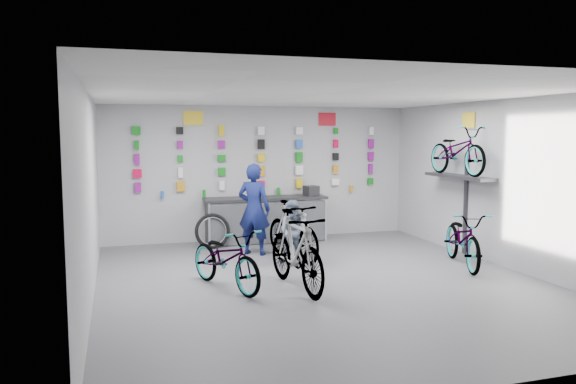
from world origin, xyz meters
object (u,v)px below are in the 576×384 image
object	(u,v)px
bike_center	(296,251)
bike_service	(293,231)
bike_left	(226,258)
customer	(294,232)
counter	(266,220)
clerk	(254,209)
bike_right	(463,239)

from	to	relation	value
bike_center	bike_service	xyz separation A→B (m)	(0.57, 1.96, -0.05)
bike_left	customer	size ratio (longest dim) A/B	1.54
bike_center	customer	size ratio (longest dim) A/B	1.71
bike_center	bike_service	bearing A→B (deg)	68.83
bike_left	customer	xyz separation A→B (m)	(1.51, 1.30, 0.11)
counter	bike_service	bearing A→B (deg)	-88.80
bike_center	bike_service	distance (m)	2.05
counter	customer	xyz separation A→B (m)	(-0.03, -2.15, 0.10)
counter	bike_left	xyz separation A→B (m)	(-1.55, -3.45, -0.01)
bike_left	customer	bearing A→B (deg)	18.72
bike_left	customer	world-z (taller)	customer
bike_left	bike_center	world-z (taller)	bike_center
bike_center	bike_service	world-z (taller)	bike_center
counter	clerk	size ratio (longest dim) A/B	1.49
bike_center	customer	world-z (taller)	bike_center
bike_right	clerk	xyz separation A→B (m)	(-3.37, 2.09, 0.40)
bike_left	clerk	size ratio (longest dim) A/B	1.00
bike_center	bike_right	size ratio (longest dim) A/B	1.04
bike_service	clerk	size ratio (longest dim) A/B	1.03
counter	bike_right	xyz separation A→B (m)	(2.82, -3.25, 0.02)
bike_left	clerk	xyz separation A→B (m)	(1.00, 2.28, 0.43)
counter	bike_left	bearing A→B (deg)	-114.17
customer	bike_center	bearing A→B (deg)	-82.62
bike_service	customer	bearing A→B (deg)	-115.95
bike_right	counter	bearing A→B (deg)	148.45
counter	customer	distance (m)	2.15
counter	bike_right	size ratio (longest dim) A/B	1.40
bike_right	bike_service	world-z (taller)	bike_service
counter	bike_center	bearing A→B (deg)	-97.93
bike_service	clerk	distance (m)	0.96
counter	clerk	xyz separation A→B (m)	(-0.55, -1.16, 0.42)
bike_right	customer	xyz separation A→B (m)	(-2.85, 1.10, 0.08)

